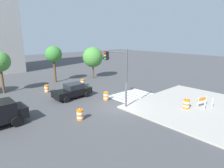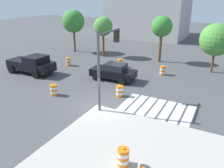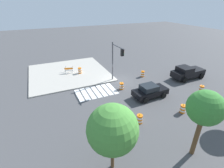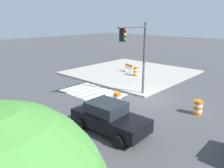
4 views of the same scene
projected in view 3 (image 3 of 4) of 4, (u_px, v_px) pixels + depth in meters
The scene contains 15 objects.
ground_plane at pixel (118, 81), 24.37m from camera, with size 120.00×120.00×0.00m, color #474749.
sidewalk_corner at pixel (69, 73), 27.02m from camera, with size 12.00×12.00×0.15m, color #ADA89E.
crosswalk_stripes at pixel (96, 92), 21.43m from camera, with size 5.10×3.20×0.02m.
sports_car at pixel (150, 91), 19.97m from camera, with size 4.35×2.24×1.63m.
pickup_truck at pixel (187, 72), 24.74m from camera, with size 5.16×2.37×1.92m.
traffic_barrel_near_corner at pixel (183, 109), 17.28m from camera, with size 0.56×0.56×1.02m.
traffic_barrel_crosswalk_end at pixel (201, 89), 21.20m from camera, with size 0.56×0.56×1.02m.
traffic_barrel_median_near at pixel (122, 86), 21.92m from camera, with size 0.56×0.56×1.02m.
traffic_barrel_median_far at pixel (140, 119), 15.80m from camera, with size 0.56×0.56×1.02m.
traffic_barrel_far_curb at pixel (143, 74), 25.58m from camera, with size 0.56×0.56×1.02m.
traffic_barrel_on_sidewalk at pixel (80, 70), 26.42m from camera, with size 0.56×0.56×1.02m.
construction_barricade at pixel (69, 69), 26.56m from camera, with size 1.39×1.07×1.00m.
traffic_light_pole at pixel (116, 57), 21.97m from camera, with size 0.47×3.29×5.50m.
street_tree_streetside_near at pixel (205, 109), 10.96m from camera, with size 2.43×2.43×5.44m.
street_tree_corner_lot at pixel (113, 129), 10.22m from camera, with size 3.29×3.29×5.10m.
Camera 3 is at (9.81, 19.68, 10.54)m, focal length 26.52 mm.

